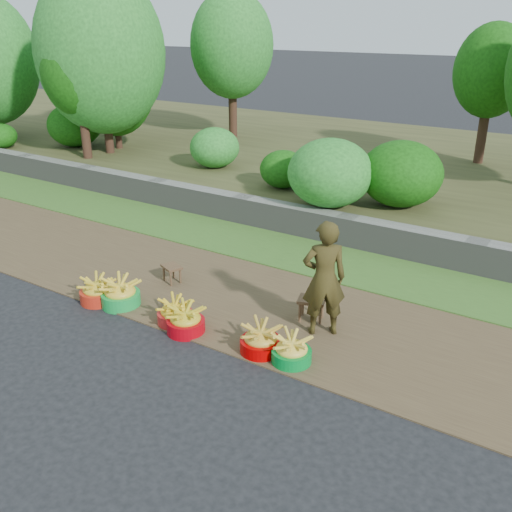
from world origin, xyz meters
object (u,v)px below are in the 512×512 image
Objects in this scene: stool_left at (172,269)px; stool_right at (312,303)px; basin_f at (292,351)px; vendor_woman at (324,279)px; basin_a at (97,291)px; basin_b at (120,294)px; basin_e at (261,340)px; basin_d at (186,321)px; basin_c at (175,313)px.

stool_right is (2.35, 0.10, 0.04)m from stool_left.
vendor_woman reaches higher than basin_f.
basin_a is 0.33× the size of vendor_woman.
basin_b reaches higher than basin_e.
stool_left is (0.12, 0.97, 0.05)m from basin_b.
stool_right is at bearing -76.04° from vendor_woman.
basin_b is 2.70m from stool_right.
basin_a is at bearing -165.20° from basin_b.
basin_b is 1.25m from basin_d.
basin_a is 3.07m from stool_right.
vendor_woman reaches higher than basin_b.
basin_b reaches higher than basin_c.
stool_left is at bearing 65.30° from basin_a.
basin_e is at bearing 2.69° from basin_a.
basin_e reaches higher than basin_d.
basin_a is 1.17m from stool_left.
basin_f is (0.42, 0.01, -0.01)m from basin_e.
basin_f is at bearing 1.13° from basin_e.
basin_b is 1.14× the size of basin_f.
stool_left is at bearing -177.61° from stool_right.
basin_d is 1.87m from vendor_woman.
basin_a is 1.19× the size of stool_right.
basin_c reaches higher than stool_right.
basin_c is (1.35, 0.11, -0.01)m from basin_a.
stool_left is 0.88× the size of stool_right.
basin_a is at bearing -177.31° from basin_e.
basin_e is 1.10m from vendor_woman.
basin_d is 1.09m from basin_e.
basin_d is (1.61, 0.02, -0.00)m from basin_a.
basin_e is at bearing -178.87° from basin_f.
basin_b is 0.36× the size of vendor_woman.
basin_b is 1.30× the size of stool_right.
basin_c is at bearing 159.66° from basin_d.
basin_e is at bearing -98.19° from stool_right.
basin_a is at bearing -177.52° from basin_f.
basin_a reaches higher than basin_f.
basin_b is 1.48× the size of stool_left.
vendor_woman is at bearing 25.25° from basin_c.
basin_e is 0.42m from basin_f.
stool_left is (-0.86, 0.95, 0.08)m from basin_c.
vendor_woman is (1.76, 0.83, 0.62)m from basin_c.
basin_b is (0.37, 0.10, 0.02)m from basin_a.
stool_left is at bearing 156.99° from basin_e.
vendor_woman reaches higher than stool_right.
stool_right is (1.49, 1.05, 0.11)m from basin_c.
stool_left is (-2.21, 0.94, 0.06)m from basin_e.
vendor_woman is at bearing -2.59° from stool_left.
stool_right is at bearing 81.81° from basin_e.
basin_d is at bearing -3.69° from basin_b.
basin_a is at bearing -114.70° from stool_left.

